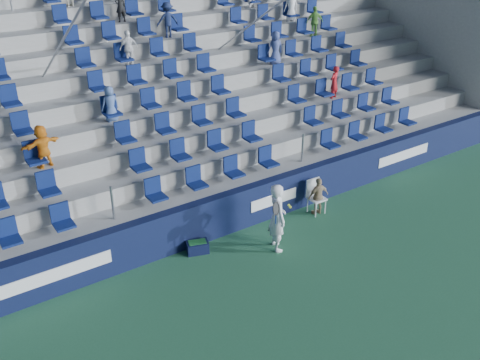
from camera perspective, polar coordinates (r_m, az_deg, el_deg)
name	(u,v)px	position (r m, az deg, el deg)	size (l,w,h in m)	color
ground	(300,291)	(12.88, 6.40, -11.71)	(70.00, 70.00, 0.00)	#2B6440
sponsor_wall	(227,213)	(14.62, -1.41, -3.53)	(24.00, 0.32, 1.20)	#0F173A
grandstand	(143,108)	(18.10, -10.35, 7.53)	(24.00, 8.17, 6.63)	#9D9D98
tennis_player	(277,217)	(13.79, 4.00, -3.98)	(0.72, 0.79, 1.88)	white
line_judge_chair	(315,194)	(15.76, 7.97, -1.44)	(0.47, 0.48, 1.04)	white
line_judge	(318,196)	(15.67, 8.34, -1.71)	(0.68, 0.28, 1.15)	tan
ball_bin	(197,246)	(14.05, -4.56, -7.08)	(0.64, 0.52, 0.31)	#0E1435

